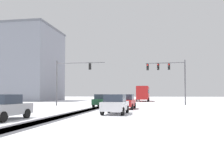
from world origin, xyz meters
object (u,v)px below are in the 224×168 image
(car_dark_green_lead, at_px, (102,100))
(car_white_third, at_px, (115,104))
(traffic_signal_near_left, at_px, (70,74))
(bus_oncoming, at_px, (143,93))
(traffic_signal_near_right, at_px, (169,72))
(car_silver_fourth, at_px, (4,107))
(car_red_second, at_px, (126,102))
(office_building_far_left_block, at_px, (5,65))

(car_dark_green_lead, height_order, car_white_third, same)
(traffic_signal_near_left, relative_size, bus_oncoming, 0.65)
(traffic_signal_near_right, bearing_deg, car_silver_fourth, -118.58)
(traffic_signal_near_right, xyz_separation_m, car_dark_green_lead, (-8.75, -4.59, -3.96))
(car_red_second, xyz_separation_m, office_building_far_left_block, (-34.27, 29.89, 8.28))
(traffic_signal_near_left, xyz_separation_m, traffic_signal_near_right, (13.98, 2.05, 0.28))
(traffic_signal_near_right, xyz_separation_m, car_silver_fourth, (-11.60, -21.29, -3.96))
(car_white_third, distance_m, car_silver_fourth, 8.49)
(car_silver_fourth, relative_size, bus_oncoming, 0.38)
(traffic_signal_near_left, relative_size, car_white_third, 1.72)
(car_red_second, height_order, car_white_third, same)
(car_silver_fourth, distance_m, office_building_far_left_block, 51.58)
(bus_oncoming, bearing_deg, traffic_signal_near_left, -112.16)
(car_white_third, xyz_separation_m, car_silver_fourth, (-6.26, -5.73, 0.00))
(office_building_far_left_block, bearing_deg, car_dark_green_lead, -40.12)
(bus_oncoming, bearing_deg, car_dark_green_lead, -99.37)
(traffic_signal_near_right, xyz_separation_m, office_building_far_left_block, (-39.48, 21.30, 4.32))
(traffic_signal_near_right, relative_size, car_dark_green_lead, 1.56)
(traffic_signal_near_left, distance_m, bus_oncoming, 25.29)
(car_white_third, bearing_deg, office_building_far_left_block, 132.80)
(car_dark_green_lead, bearing_deg, bus_oncoming, 80.63)
(bus_oncoming, bearing_deg, office_building_far_left_block, 179.94)
(car_red_second, bearing_deg, traffic_signal_near_left, 143.26)
(car_silver_fourth, bearing_deg, car_dark_green_lead, 80.32)
(car_red_second, distance_m, car_silver_fourth, 14.22)
(car_white_third, xyz_separation_m, bus_oncoming, (0.86, 36.83, 1.18))
(traffic_signal_near_right, xyz_separation_m, car_red_second, (-5.21, -8.59, -3.96))
(car_red_second, bearing_deg, car_dark_green_lead, 131.52)
(bus_oncoming, distance_m, office_building_far_left_block, 35.71)
(car_white_third, relative_size, office_building_far_left_block, 0.16)
(car_dark_green_lead, relative_size, office_building_far_left_block, 0.16)
(traffic_signal_near_right, bearing_deg, traffic_signal_near_left, -171.67)
(car_red_second, distance_m, office_building_far_left_block, 46.22)
(car_red_second, xyz_separation_m, bus_oncoming, (0.73, 29.85, 1.18))
(car_white_third, bearing_deg, traffic_signal_near_right, 71.06)
(traffic_signal_near_right, bearing_deg, office_building_far_left_block, 151.65)
(car_white_third, height_order, bus_oncoming, bus_oncoming)
(car_dark_green_lead, xyz_separation_m, car_white_third, (3.41, -10.97, 0.00))
(traffic_signal_near_left, bearing_deg, car_white_third, -57.43)
(car_dark_green_lead, height_order, bus_oncoming, bus_oncoming)
(car_silver_fourth, height_order, office_building_far_left_block, office_building_far_left_block)
(car_red_second, bearing_deg, car_white_third, -91.05)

